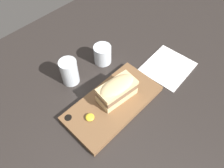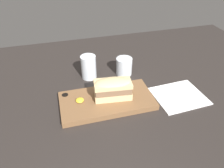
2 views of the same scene
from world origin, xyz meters
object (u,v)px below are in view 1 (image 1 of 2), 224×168
at_px(sandwich, 117,90).
at_px(water_glass, 70,73).
at_px(serving_board, 113,103).
at_px(napkin, 168,67).
at_px(wine_glass, 103,55).

xyz_separation_m(sandwich, water_glass, (-0.06, 0.20, -0.02)).
bearing_deg(sandwich, water_glass, 106.69).
xyz_separation_m(serving_board, sandwich, (0.03, 0.00, 0.06)).
bearing_deg(water_glass, sandwich, -73.31).
bearing_deg(napkin, water_glass, 144.06).
height_order(sandwich, water_glass, water_glass).
relative_size(sandwich, wine_glass, 1.84).
bearing_deg(napkin, serving_board, 172.72).
relative_size(serving_board, sandwich, 2.43).
xyz_separation_m(serving_board, water_glass, (-0.03, 0.20, 0.04)).
relative_size(sandwich, napkin, 0.72).
xyz_separation_m(sandwich, napkin, (0.27, -0.04, -0.06)).
distance_m(sandwich, water_glass, 0.21).
height_order(serving_board, water_glass, water_glass).
bearing_deg(serving_board, napkin, -7.28).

